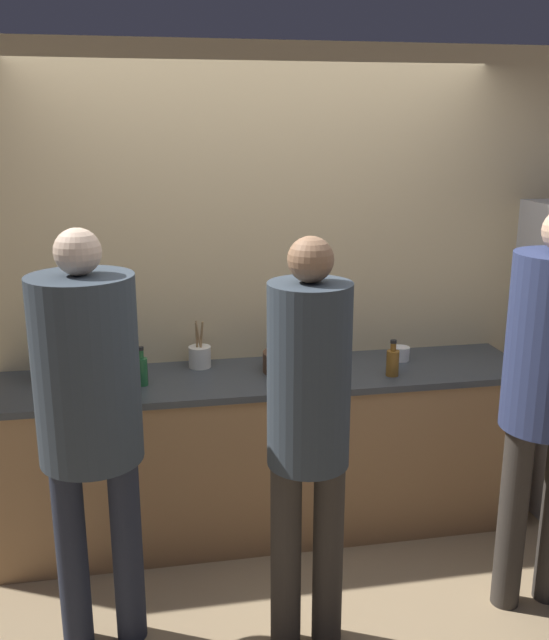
{
  "coord_description": "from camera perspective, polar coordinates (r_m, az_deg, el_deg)",
  "views": [
    {
      "loc": [
        -0.62,
        -3.17,
        2.19
      ],
      "look_at": [
        0.0,
        0.14,
        1.26
      ],
      "focal_mm": 40.0,
      "sensor_mm": 36.0,
      "label": 1
    }
  ],
  "objects": [
    {
      "name": "utensil_crock",
      "position": [
        3.89,
        -6.0,
        -2.88
      ],
      "size": [
        0.12,
        0.12,
        0.26
      ],
      "color": "silver",
      "rests_on": "counter"
    },
    {
      "name": "counter",
      "position": [
        3.97,
        -0.58,
        -10.41
      ],
      "size": [
        2.81,
        0.64,
        0.91
      ],
      "color": "#9E754C",
      "rests_on": "ground_plane"
    },
    {
      "name": "bottle_green",
      "position": [
        3.66,
        -10.57,
        -3.97
      ],
      "size": [
        0.06,
        0.06,
        0.2
      ],
      "color": "#236033",
      "rests_on": "counter"
    },
    {
      "name": "ground_plane",
      "position": [
        3.9,
        0.41,
        -18.69
      ],
      "size": [
        14.0,
        14.0,
        0.0
      ],
      "primitive_type": "plane",
      "color": "#9E8460"
    },
    {
      "name": "person_right",
      "position": [
        3.32,
        21.14,
        -4.03
      ],
      "size": [
        0.39,
        0.39,
        1.85
      ],
      "color": "#38332D",
      "rests_on": "ground_plane"
    },
    {
      "name": "person_left",
      "position": [
        2.95,
        -14.65,
        -6.21
      ],
      "size": [
        0.42,
        0.42,
        1.81
      ],
      "color": "#232838",
      "rests_on": "ground_plane"
    },
    {
      "name": "cup_white",
      "position": [
        4.05,
        10.08,
        -2.66
      ],
      "size": [
        0.09,
        0.09,
        0.08
      ],
      "color": "white",
      "rests_on": "counter"
    },
    {
      "name": "bottle_amber",
      "position": [
        3.79,
        9.43,
        -3.31
      ],
      "size": [
        0.07,
        0.07,
        0.19
      ],
      "color": "brown",
      "rests_on": "counter"
    },
    {
      "name": "potted_plant",
      "position": [
        3.83,
        -17.47,
        -2.9
      ],
      "size": [
        0.15,
        0.15,
        0.23
      ],
      "color": "#9E6042",
      "rests_on": "counter"
    },
    {
      "name": "wall_back",
      "position": [
        3.98,
        -1.38,
        2.55
      ],
      "size": [
        5.2,
        0.06,
        2.6
      ],
      "color": "#D6BC8C",
      "rests_on": "ground_plane"
    },
    {
      "name": "person_center",
      "position": [
        2.88,
        2.77,
        -7.75
      ],
      "size": [
        0.33,
        0.33,
        1.78
      ],
      "color": "#38332D",
      "rests_on": "ground_plane"
    },
    {
      "name": "fruit_bowl",
      "position": [
        3.81,
        1.07,
        -3.3
      ],
      "size": [
        0.27,
        0.27,
        0.15
      ],
      "color": "#4C3323",
      "rests_on": "counter"
    },
    {
      "name": "bottle_dark",
      "position": [
        3.86,
        -13.45,
        -3.19
      ],
      "size": [
        0.07,
        0.07,
        0.19
      ],
      "color": "#333338",
      "rests_on": "counter"
    }
  ]
}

